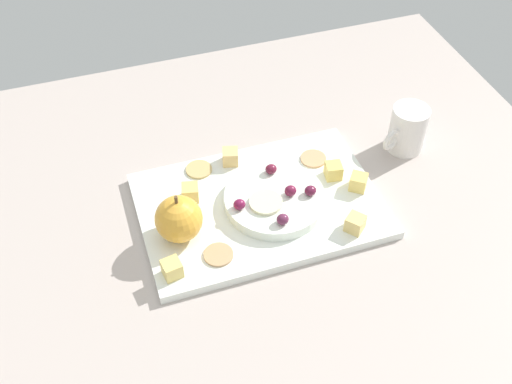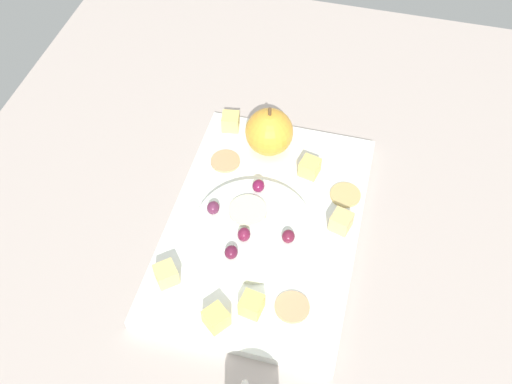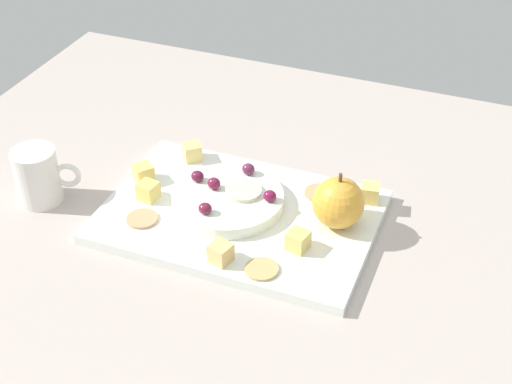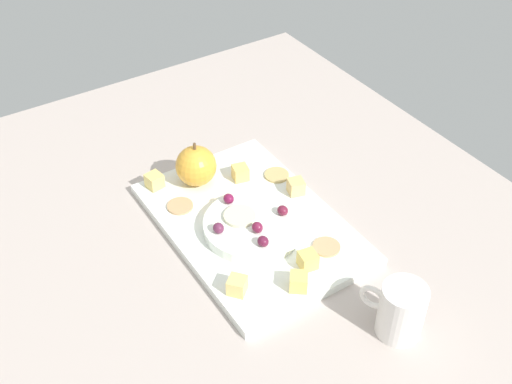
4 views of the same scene
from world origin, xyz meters
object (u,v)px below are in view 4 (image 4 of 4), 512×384
Objects in this scene: cracker_0 at (180,206)px; grape_3 at (229,199)px; grape_2 at (283,210)px; platter at (251,223)px; cheese_cube_5 at (299,282)px; cup at (401,310)px; grape_0 at (263,241)px; serving_dish at (254,225)px; cracker_2 at (277,175)px; apple_whole at (196,166)px; cracker_1 at (326,247)px; grape_4 at (218,228)px; cheese_cube_1 at (240,173)px; cheese_cube_2 at (308,260)px; cheese_cube_0 at (237,285)px; grape_1 at (257,227)px; apple_slice_0 at (240,216)px; cheese_cube_4 at (154,181)px; cheese_cube_3 at (296,187)px.

grape_3 is (-5.34, -6.50, 2.49)cm from cracker_0.
grape_2 is at bearing -140.93° from grape_3.
cracker_0 is at bearing 42.03° from platter.
cheese_cube_5 is 0.28× the size of cup.
grape_0 is at bearing 122.68° from grape_2.
serving_dish is 14.50cm from cracker_2.
serving_dish is 2.24× the size of apple_whole.
grape_3 is at bearing 10.95° from serving_dish.
cracker_1 is 17.34cm from grape_4.
cheese_cube_5 is 0.59× the size of cracker_2.
platter is 5.54cm from grape_3.
cheese_cube_5 is at bearing 166.49° from cheese_cube_1.
serving_dish is 11.61cm from cheese_cube_2.
cheese_cube_0 is at bearing 147.24° from cheese_cube_1.
grape_3 is at bearing 25.20° from platter.
grape_3 is at bearing 27.84° from cracker_1.
cheese_cube_0 is 9.04cm from cheese_cube_5.
cheese_cube_5 is at bearing 179.46° from grape_3.
cheese_cube_1 is at bearing -1.23° from grape_2.
apple_whole reaches higher than grape_1.
serving_dish is at bearing 158.04° from cheese_cube_1.
apple_slice_0 is at bearing 174.17° from grape_3.
cheese_cube_5 is at bearing 178.15° from grape_1.
cheese_cube_0 is (-12.06, 10.00, 2.09)cm from platter.
cup is at bearing -165.03° from cheese_cube_2.
grape_1 is at bearing -176.93° from apple_whole.
serving_dish is 8.43× the size of grape_0.
cheese_cube_0 reaches higher than cracker_0.
cheese_cube_2 and cheese_cube_5 have the same top height.
grape_1 is 8.49cm from grape_3.
platter is 8.73cm from grape_0.
cheese_cube_2 is at bearing -53.33° from cheese_cube_5.
platter is 2.85cm from serving_dish.
cracker_1 is (-12.01, -6.57, 0.98)cm from platter.
grape_4 is at bearing 79.63° from grape_2.
grape_3 is 34.02cm from cup.
cheese_cube_0 is (-9.88, 9.34, 0.39)cm from serving_dish.
grape_2 is (-3.36, -4.06, 3.43)cm from platter.
cheese_cube_4 reaches higher than apple_slice_0.
serving_dish is 3.17cm from grape_1.
grape_0 is 1.00× the size of grape_3.
grape_1 reaches higher than cheese_cube_0.
grape_3 is (7.27, 5.90, 0.03)cm from grape_2.
cheese_cube_0 and cheese_cube_3 have the same top height.
cheese_cube_4 is 0.59× the size of cracker_1.
grape_2 is 1.00× the size of grape_3.
grape_4 is at bearing -16.30° from cheese_cube_0.
apple_slice_0 is at bearing -33.25° from cheese_cube_0.
cheese_cube_4 is at bearing 25.43° from serving_dish.
apple_slice_0 is at bearing 8.09° from grape_1.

